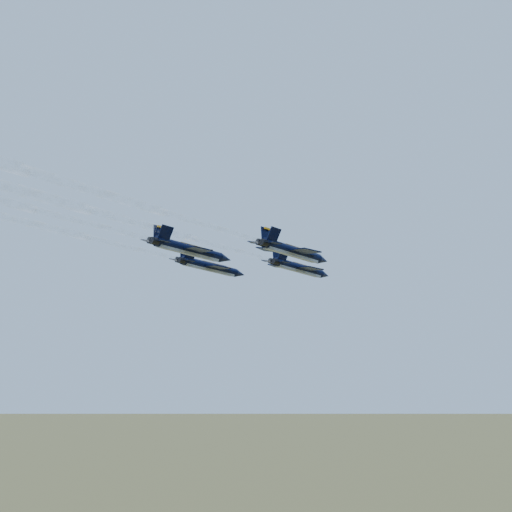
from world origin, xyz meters
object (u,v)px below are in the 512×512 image
at_px(jet_left, 211,267).
at_px(jet_right, 294,251).
at_px(jet_lead, 300,268).
at_px(jet_slot, 191,250).

bearing_deg(jet_left, jet_right, 0.67).
bearing_deg(jet_left, jet_lead, 51.21).
height_order(jet_left, jet_right, same).
bearing_deg(jet_slot, jet_right, 50.92).
bearing_deg(jet_slot, jet_left, 129.79).
bearing_deg(jet_left, jet_slot, -50.21).
xyz_separation_m(jet_left, jet_right, (20.43, -8.94, 0.00)).
distance_m(jet_lead, jet_right, 17.63).
bearing_deg(jet_right, jet_left, -179.33).
relative_size(jet_lead, jet_slot, 1.00).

